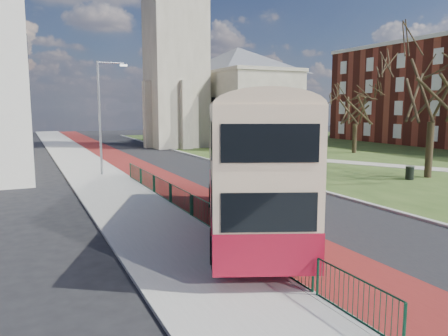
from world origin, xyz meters
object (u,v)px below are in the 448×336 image
bus (247,157)px  winter_tree_far (356,101)px  winter_tree_near (434,77)px  litter_bin (410,173)px  streetlamp (102,112)px

bus → winter_tree_far: 32.52m
bus → winter_tree_near: 19.26m
bus → winter_tree_near: bearing=42.5°
winter_tree_far → litter_bin: (-8.57, -15.18, -5.07)m
streetlamp → winter_tree_near: winter_tree_near is taller
bus → litter_bin: bus is taller
streetlamp → bus: 17.15m
streetlamp → winter_tree_far: size_ratio=1.00×
winter_tree_near → litter_bin: winter_tree_near is taller
winter_tree_near → bus: bearing=-160.3°
streetlamp → bus: (2.70, -16.86, -1.62)m
streetlamp → litter_bin: size_ratio=8.54×
streetlamp → winter_tree_far: 27.47m
bus → streetlamp: bearing=121.9°
winter_tree_near → litter_bin: bearing=-175.4°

